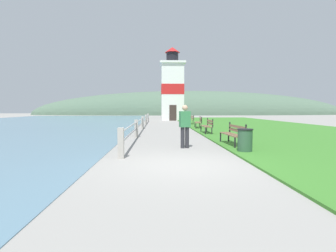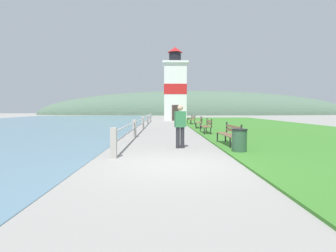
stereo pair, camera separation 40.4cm
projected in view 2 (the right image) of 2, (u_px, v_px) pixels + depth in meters
ground_plane at (173, 165)px, 7.17m from camera, size 160.00×160.00×0.00m
grass_verge at (261, 127)px, 21.86m from camera, size 12.00×43.72×0.06m
seawall_railing at (143, 121)px, 19.95m from camera, size 0.18×23.96×0.95m
park_bench_near at (230, 133)px, 10.75m from camera, size 0.56×1.97×0.94m
park_bench_midway at (207, 125)px, 15.85m from camera, size 0.49×1.73×0.94m
park_bench_far at (199, 122)px, 20.21m from camera, size 0.66×1.95×0.94m
park_bench_by_lighthouse at (192, 119)px, 25.46m from camera, size 0.60×1.89×0.94m
lighthouse at (175, 88)px, 34.52m from camera, size 3.29×3.29×9.56m
person_strolling at (180, 125)px, 10.14m from camera, size 0.45×0.31×1.68m
trash_bin at (239, 141)px, 9.03m from camera, size 0.54×0.54×0.84m
distant_hillside at (196, 115)px, 66.33m from camera, size 80.00×16.00×12.00m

